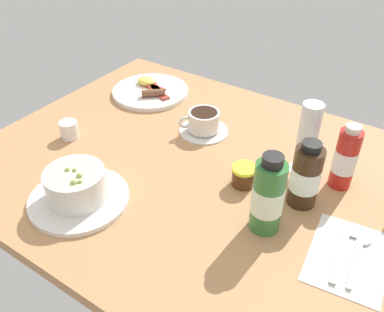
% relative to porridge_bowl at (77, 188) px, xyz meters
% --- Properties ---
extents(ground_plane, '(1.10, 0.84, 0.03)m').
position_rel_porridge_bowl_xyz_m(ground_plane, '(0.16, 0.25, -0.05)').
color(ground_plane, '#B27F51').
extents(porridge_bowl, '(0.22, 0.22, 0.09)m').
position_rel_porridge_bowl_xyz_m(porridge_bowl, '(0.00, 0.00, 0.00)').
color(porridge_bowl, silver).
rests_on(porridge_bowl, ground_plane).
extents(cutlery_setting, '(0.16, 0.21, 0.01)m').
position_rel_porridge_bowl_xyz_m(cutlery_setting, '(0.54, 0.18, -0.03)').
color(cutlery_setting, silver).
rests_on(cutlery_setting, ground_plane).
extents(coffee_cup, '(0.13, 0.13, 0.06)m').
position_rel_porridge_bowl_xyz_m(coffee_cup, '(0.07, 0.39, -0.01)').
color(coffee_cup, silver).
rests_on(coffee_cup, ground_plane).
extents(creamer_jug, '(0.05, 0.06, 0.05)m').
position_rel_porridge_bowl_xyz_m(creamer_jug, '(-0.21, 0.17, -0.01)').
color(creamer_jug, silver).
rests_on(creamer_jug, ground_plane).
extents(wine_glass, '(0.07, 0.07, 0.18)m').
position_rel_porridge_bowl_xyz_m(wine_glass, '(0.36, 0.38, 0.08)').
color(wine_glass, white).
rests_on(wine_glass, ground_plane).
extents(jam_jar, '(0.06, 0.06, 0.05)m').
position_rel_porridge_bowl_xyz_m(jam_jar, '(0.27, 0.25, -0.01)').
color(jam_jar, '#4D2A13').
rests_on(jam_jar, ground_plane).
extents(sauce_bottle_red, '(0.05, 0.05, 0.16)m').
position_rel_porridge_bowl_xyz_m(sauce_bottle_red, '(0.45, 0.37, 0.04)').
color(sauce_bottle_red, '#B21E19').
rests_on(sauce_bottle_red, ground_plane).
extents(sauce_bottle_brown, '(0.06, 0.06, 0.16)m').
position_rel_porridge_bowl_xyz_m(sauce_bottle_brown, '(0.40, 0.27, 0.03)').
color(sauce_bottle_brown, '#382314').
rests_on(sauce_bottle_brown, ground_plane).
extents(sauce_bottle_green, '(0.06, 0.06, 0.18)m').
position_rel_porridge_bowl_xyz_m(sauce_bottle_green, '(0.37, 0.16, 0.04)').
color(sauce_bottle_green, '#337233').
rests_on(sauce_bottle_green, ground_plane).
extents(breakfast_plate, '(0.24, 0.24, 0.04)m').
position_rel_porridge_bowl_xyz_m(breakfast_plate, '(-0.18, 0.48, -0.03)').
color(breakfast_plate, silver).
rests_on(breakfast_plate, ground_plane).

